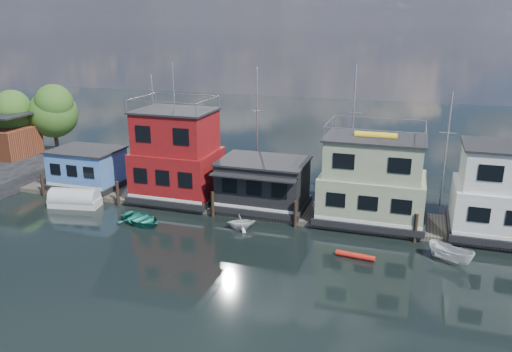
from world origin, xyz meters
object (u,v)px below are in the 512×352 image
(houseboat_dark, at_px, (263,183))
(houseboat_green, at_px, (373,180))
(houseboat_red, at_px, (177,157))
(dinghy_white, at_px, (241,222))
(tarp_runabout, at_px, (75,199))
(motorboat, at_px, (451,254))
(dinghy_teal, at_px, (141,219))
(houseboat_blue, at_px, (88,168))
(red_kayak, at_px, (355,256))

(houseboat_dark, xyz_separation_m, houseboat_green, (9.00, 0.02, 1.13))
(houseboat_dark, relative_size, houseboat_green, 0.88)
(houseboat_red, height_order, houseboat_green, houseboat_red)
(houseboat_dark, distance_m, dinghy_white, 4.82)
(houseboat_dark, xyz_separation_m, tarp_runabout, (-15.93, -4.24, -1.76))
(dinghy_white, xyz_separation_m, motorboat, (15.27, -0.98, 0.03))
(houseboat_dark, height_order, houseboat_green, houseboat_green)
(motorboat, bearing_deg, tarp_runabout, 120.06)
(houseboat_red, relative_size, houseboat_dark, 1.60)
(houseboat_green, distance_m, motorboat, 8.52)
(houseboat_dark, bearing_deg, tarp_runabout, -165.08)
(tarp_runabout, relative_size, motorboat, 1.40)
(houseboat_red, bearing_deg, dinghy_white, -30.53)
(houseboat_green, height_order, dinghy_teal, houseboat_green)
(houseboat_blue, distance_m, houseboat_red, 9.69)
(houseboat_blue, height_order, motorboat, houseboat_blue)
(dinghy_white, xyz_separation_m, tarp_runabout, (-15.51, 0.21, 0.05))
(red_kayak, bearing_deg, motorboat, 19.04)
(houseboat_red, xyz_separation_m, tarp_runabout, (-7.93, -4.26, -3.45))
(dinghy_teal, distance_m, red_kayak, 17.10)
(houseboat_blue, height_order, houseboat_green, houseboat_green)
(dinghy_white, distance_m, dinghy_teal, 8.09)
(dinghy_white, relative_size, motorboat, 0.70)
(dinghy_white, bearing_deg, houseboat_dark, -30.40)
(dinghy_white, relative_size, red_kayak, 0.86)
(tarp_runabout, distance_m, dinghy_teal, 7.76)
(houseboat_red, distance_m, dinghy_white, 9.47)
(dinghy_white, distance_m, motorboat, 15.30)
(houseboat_red, xyz_separation_m, dinghy_teal, (-0.36, -6.00, -3.69))
(houseboat_green, distance_m, dinghy_white, 10.83)
(houseboat_blue, xyz_separation_m, houseboat_green, (26.50, 0.00, 1.34))
(houseboat_blue, xyz_separation_m, red_kayak, (26.21, -6.85, -2.01))
(houseboat_dark, relative_size, dinghy_white, 3.23)
(houseboat_red, bearing_deg, dinghy_teal, -93.45)
(houseboat_blue, height_order, red_kayak, houseboat_blue)
(houseboat_blue, xyz_separation_m, motorboat, (32.35, -5.45, -1.57))
(dinghy_white, bearing_deg, motorboat, -118.72)
(motorboat, height_order, red_kayak, motorboat)
(houseboat_green, xyz_separation_m, tarp_runabout, (-24.93, -4.26, -2.89))
(houseboat_blue, relative_size, tarp_runabout, 1.40)
(houseboat_red, distance_m, motorboat, 23.75)
(tarp_runabout, relative_size, dinghy_teal, 1.15)
(houseboat_blue, bearing_deg, houseboat_red, 0.00)
(houseboat_red, height_order, tarp_runabout, houseboat_red)
(dinghy_white, height_order, motorboat, motorboat)
(houseboat_red, height_order, dinghy_teal, houseboat_red)
(houseboat_red, bearing_deg, motorboat, -13.42)
(dinghy_teal, bearing_deg, houseboat_blue, 76.63)
(tarp_runabout, relative_size, red_kayak, 1.71)
(houseboat_green, relative_size, dinghy_white, 3.66)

